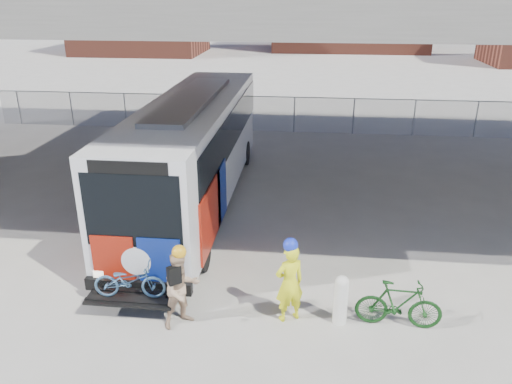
# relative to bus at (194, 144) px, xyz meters

# --- Properties ---
(ground) EXTENTS (160.00, 160.00, 0.00)m
(ground) POSITION_rel_bus_xyz_m (2.00, -2.40, -2.11)
(ground) COLOR #9E9991
(ground) RESTS_ON ground
(bus) EXTENTS (2.67, 12.90, 3.69)m
(bus) POSITION_rel_bus_xyz_m (0.00, 0.00, 0.00)
(bus) COLOR silver
(bus) RESTS_ON ground
(overpass) EXTENTS (40.00, 16.00, 7.95)m
(overpass) POSITION_rel_bus_xyz_m (2.00, 1.60, 4.44)
(overpass) COLOR #605E59
(overpass) RESTS_ON ground
(chainlink_fence) EXTENTS (30.00, 0.06, 30.00)m
(chainlink_fence) POSITION_rel_bus_xyz_m (2.00, 9.60, -0.69)
(chainlink_fence) COLOR gray
(chainlink_fence) RESTS_ON ground
(brick_buildings) EXTENTS (54.00, 22.00, 12.00)m
(brick_buildings) POSITION_rel_bus_xyz_m (3.23, 45.82, 3.31)
(brick_buildings) COLOR brown
(brick_buildings) RESTS_ON ground
(bollard) EXTENTS (0.31, 0.31, 1.18)m
(bollard) POSITION_rel_bus_xyz_m (4.67, -6.33, -1.48)
(bollard) COLOR white
(bollard) RESTS_ON ground
(cyclist_hivis) EXTENTS (0.80, 0.71, 2.03)m
(cyclist_hivis) POSITION_rel_bus_xyz_m (3.53, -6.33, -1.13)
(cyclist_hivis) COLOR #F1F519
(cyclist_hivis) RESTS_ON ground
(cyclist_tan) EXTENTS (1.09, 1.07, 1.95)m
(cyclist_tan) POSITION_rel_bus_xyz_m (1.22, -6.77, -1.19)
(cyclist_tan) COLOR tan
(cyclist_tan) RESTS_ON ground
(bike_parked) EXTENTS (1.88, 0.63, 1.12)m
(bike_parked) POSITION_rel_bus_xyz_m (5.91, -6.33, -1.55)
(bike_parked) COLOR #123A14
(bike_parked) RESTS_ON ground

